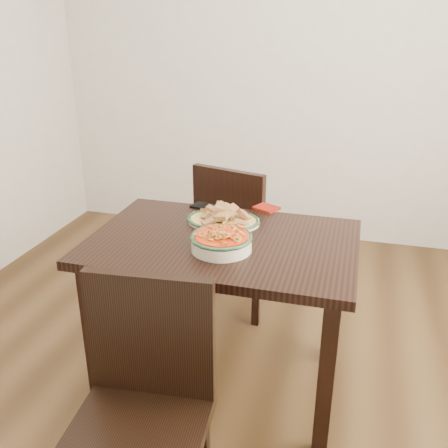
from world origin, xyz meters
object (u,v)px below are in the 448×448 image
(chair_far, at_px, (238,232))
(fish_plate, at_px, (223,214))
(smartphone, at_px, (207,207))
(noodle_bowl, at_px, (221,240))
(chair_near, at_px, (143,400))
(dining_table, at_px, (223,262))

(chair_far, height_order, fish_plate, chair_far)
(chair_far, xyz_separation_m, smartphone, (-0.08, -0.31, 0.26))
(chair_far, height_order, noodle_bowl, chair_far)
(chair_near, relative_size, fish_plate, 2.68)
(fish_plate, height_order, smartphone, fish_plate)
(dining_table, height_order, noodle_bowl, noodle_bowl)
(fish_plate, bearing_deg, smartphone, 127.81)
(chair_far, distance_m, fish_plate, 0.56)
(noodle_bowl, relative_size, smartphone, 1.67)
(smartphone, bearing_deg, chair_far, 87.77)
(noodle_bowl, xyz_separation_m, smartphone, (-0.20, 0.44, -0.04))
(chair_near, bearing_deg, fish_plate, 84.13)
(chair_far, height_order, chair_near, same)
(chair_far, xyz_separation_m, noodle_bowl, (0.12, -0.75, 0.29))
(dining_table, distance_m, chair_far, 0.67)
(dining_table, distance_m, noodle_bowl, 0.19)
(dining_table, relative_size, chair_near, 1.26)
(chair_near, relative_size, smartphone, 5.86)
(chair_far, distance_m, chair_near, 1.37)
(chair_far, relative_size, noodle_bowl, 3.51)
(dining_table, xyz_separation_m, chair_near, (-0.06, -0.72, -0.14))
(chair_far, xyz_separation_m, fish_plate, (0.05, -0.48, 0.30))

